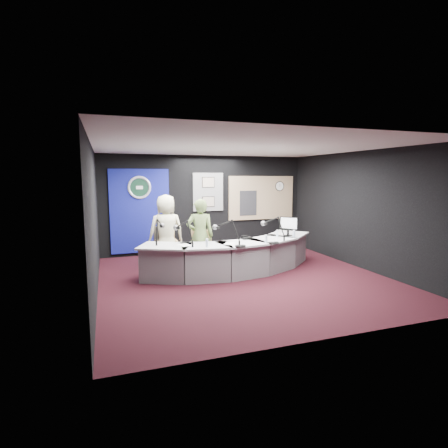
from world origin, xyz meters
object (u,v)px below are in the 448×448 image
object	(u,v)px
broadcast_desk	(234,256)
armchair_left	(167,249)
person_man	(166,231)
armchair_right	(200,251)
person_woman	(200,236)

from	to	relation	value
broadcast_desk	armchair_left	bearing A→B (deg)	142.33
armchair_left	person_man	distance (m)	0.45
armchair_right	person_woman	xyz separation A→B (m)	(0.00, 0.00, 0.34)
armchair_right	person_woman	bearing A→B (deg)	0.00
broadcast_desk	person_man	bearing A→B (deg)	142.33
person_man	person_woman	xyz separation A→B (m)	(0.64, -0.80, -0.03)
person_woman	armchair_left	bearing A→B (deg)	-40.94
person_man	person_woman	bearing A→B (deg)	122.57
person_woman	person_man	bearing A→B (deg)	-40.94
broadcast_desk	armchair_left	xyz separation A→B (m)	(-1.37, 1.05, 0.06)
armchair_left	person_man	world-z (taller)	person_man
broadcast_desk	armchair_left	world-z (taller)	armchair_left
armchair_left	person_woman	distance (m)	1.11
armchair_right	person_man	distance (m)	1.10
armchair_left	broadcast_desk	bearing A→B (deg)	-37.29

